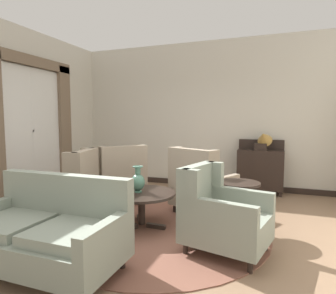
# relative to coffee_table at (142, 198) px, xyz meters

# --- Properties ---
(ground) EXTENTS (8.87, 8.87, 0.00)m
(ground) POSITION_rel_coffee_table_xyz_m (0.24, -0.31, -0.42)
(ground) COLOR #896B51
(wall_back) EXTENTS (6.22, 0.08, 3.27)m
(wall_back) POSITION_rel_coffee_table_xyz_m (0.24, 2.86, 1.21)
(wall_back) COLOR beige
(wall_back) RESTS_ON ground
(wall_left) EXTENTS (0.08, 4.43, 3.27)m
(wall_left) POSITION_rel_coffee_table_xyz_m (-2.78, 0.64, 1.21)
(wall_left) COLOR beige
(wall_left) RESTS_ON ground
(baseboard_back) EXTENTS (6.06, 0.03, 0.12)m
(baseboard_back) POSITION_rel_coffee_table_xyz_m (0.24, 2.80, -0.36)
(baseboard_back) COLOR black
(baseboard_back) RESTS_ON ground
(area_rug) EXTENTS (3.02, 3.02, 0.01)m
(area_rug) POSITION_rel_coffee_table_xyz_m (0.24, -0.01, -0.42)
(area_rug) COLOR brown
(area_rug) RESTS_ON ground
(window_with_curtains) EXTENTS (0.12, 2.05, 2.72)m
(window_with_curtains) POSITION_rel_coffee_table_xyz_m (-2.69, 0.76, 1.04)
(window_with_curtains) COLOR silver
(coffee_table) EXTENTS (0.96, 0.96, 0.50)m
(coffee_table) POSITION_rel_coffee_table_xyz_m (0.00, 0.00, 0.00)
(coffee_table) COLOR black
(coffee_table) RESTS_ON ground
(porcelain_vase) EXTENTS (0.20, 0.20, 0.37)m
(porcelain_vase) POSITION_rel_coffee_table_xyz_m (-0.05, 0.00, 0.24)
(porcelain_vase) COLOR #4C7A66
(porcelain_vase) RESTS_ON coffee_table
(settee) EXTENTS (1.62, 0.84, 0.93)m
(settee) POSITION_rel_coffee_table_xyz_m (-0.40, -1.40, -0.03)
(settee) COLOR gray
(settee) RESTS_ON ground
(armchair_beside_settee) EXTENTS (1.04, 0.92, 0.99)m
(armchair_beside_settee) POSITION_rel_coffee_table_xyz_m (1.18, -0.37, 0.00)
(armchair_beside_settee) COLOR gray
(armchair_beside_settee) RESTS_ON ground
(armchair_foreground_right) EXTENTS (1.03, 0.95, 1.08)m
(armchair_foreground_right) POSITION_rel_coffee_table_xyz_m (-1.16, -0.11, 0.02)
(armchair_foreground_right) COLOR gray
(armchair_foreground_right) RESTS_ON ground
(armchair_far_left) EXTENTS (1.15, 1.15, 1.08)m
(armchair_far_left) POSITION_rel_coffee_table_xyz_m (-0.86, 0.89, 0.03)
(armchair_far_left) COLOR gray
(armchair_far_left) RESTS_ON ground
(armchair_back_corner) EXTENTS (1.11, 1.10, 1.08)m
(armchair_back_corner) POSITION_rel_coffee_table_xyz_m (0.64, 0.84, 0.03)
(armchair_back_corner) COLOR gray
(armchair_back_corner) RESTS_ON ground
(side_table) EXTENTS (0.56, 0.56, 0.69)m
(side_table) POSITION_rel_coffee_table_xyz_m (1.31, 0.30, -0.00)
(side_table) COLOR black
(side_table) RESTS_ON ground
(sideboard) EXTENTS (0.91, 0.37, 1.11)m
(sideboard) POSITION_rel_coffee_table_xyz_m (1.48, 2.56, 0.09)
(sideboard) COLOR black
(sideboard) RESTS_ON ground
(gramophone) EXTENTS (0.35, 0.42, 0.47)m
(gramophone) POSITION_rel_coffee_table_xyz_m (1.52, 2.48, 0.70)
(gramophone) COLOR black
(gramophone) RESTS_ON sideboard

